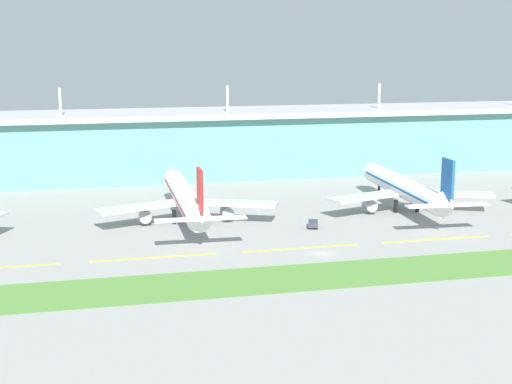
# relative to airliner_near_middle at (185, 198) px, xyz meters

# --- Properties ---
(ground_plane) EXTENTS (600.00, 600.00, 0.00)m
(ground_plane) POSITION_rel_airliner_near_middle_xyz_m (24.78, -38.64, -6.45)
(ground_plane) COLOR gray
(terminal_building) EXTENTS (288.00, 34.00, 32.18)m
(terminal_building) POSITION_rel_airliner_near_middle_xyz_m (24.78, 69.71, 5.34)
(terminal_building) COLOR #5B9E93
(terminal_building) RESTS_ON ground
(airliner_near_middle) EXTENTS (48.77, 67.99, 18.90)m
(airliner_near_middle) POSITION_rel_airliner_near_middle_xyz_m (0.00, 0.00, 0.00)
(airliner_near_middle) COLOR white
(airliner_near_middle) RESTS_ON ground
(airliner_far_middle) EXTENTS (48.71, 64.82, 18.90)m
(airliner_far_middle) POSITION_rel_airliner_near_middle_xyz_m (62.04, -1.30, -0.00)
(airliner_far_middle) COLOR white
(airliner_far_middle) RESTS_ON ground
(taxiway_stripe_mid_west) EXTENTS (28.00, 0.70, 0.04)m
(taxiway_stripe_mid_west) POSITION_rel_airliner_near_middle_xyz_m (-12.22, -33.04, -6.43)
(taxiway_stripe_mid_west) COLOR yellow
(taxiway_stripe_mid_west) RESTS_ON ground
(taxiway_stripe_centre) EXTENTS (28.00, 0.70, 0.04)m
(taxiway_stripe_centre) POSITION_rel_airliner_near_middle_xyz_m (21.78, -33.04, -6.43)
(taxiway_stripe_centre) COLOR yellow
(taxiway_stripe_centre) RESTS_ON ground
(taxiway_stripe_mid_east) EXTENTS (28.00, 0.70, 0.04)m
(taxiway_stripe_mid_east) POSITION_rel_airliner_near_middle_xyz_m (55.78, -33.04, -6.43)
(taxiway_stripe_mid_east) COLOR yellow
(taxiway_stripe_mid_east) RESTS_ON ground
(grass_verge) EXTENTS (300.00, 18.00, 0.10)m
(grass_verge) POSITION_rel_airliner_near_middle_xyz_m (24.78, -54.80, -6.40)
(grass_verge) COLOR #518438
(grass_verge) RESTS_ON ground
(pushback_tug) EXTENTS (3.68, 4.94, 1.85)m
(pushback_tug) POSITION_rel_airliner_near_middle_xyz_m (30.63, -14.54, -5.35)
(pushback_tug) COLOR #333842
(pushback_tug) RESTS_ON ground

